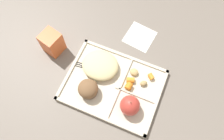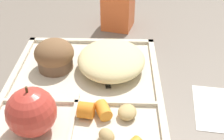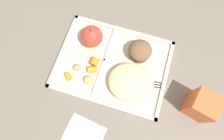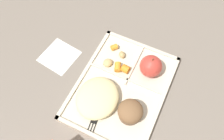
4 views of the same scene
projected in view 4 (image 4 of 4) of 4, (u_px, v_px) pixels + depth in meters
name	position (u px, v px, depth m)	size (l,w,h in m)	color
ground	(121.00, 89.00, 0.78)	(6.00, 6.00, 0.00)	slate
lunch_tray	(122.00, 88.00, 0.77)	(0.37, 0.28, 0.02)	beige
green_apple	(151.00, 66.00, 0.76)	(0.07, 0.07, 0.08)	#C63D33
bran_muffin	(130.00, 112.00, 0.69)	(0.08, 0.08, 0.06)	brown
carrot_slice_center	(125.00, 69.00, 0.78)	(0.03, 0.03, 0.02)	orange
carrot_slice_large	(114.00, 47.00, 0.83)	(0.02, 0.02, 0.02)	orange
carrot_slice_diagonal	(118.00, 67.00, 0.79)	(0.02, 0.02, 0.03)	orange
potato_chunk_large	(108.00, 63.00, 0.80)	(0.03, 0.03, 0.02)	tan
potato_chunk_corner	(122.00, 55.00, 0.81)	(0.03, 0.02, 0.02)	tan
egg_noodle_pile	(97.00, 98.00, 0.72)	(0.15, 0.13, 0.04)	beige
meatball_front	(96.00, 110.00, 0.71)	(0.03, 0.03, 0.03)	brown
meatball_center	(93.00, 99.00, 0.72)	(0.04, 0.04, 0.04)	brown
plastic_fork	(98.00, 109.00, 0.72)	(0.16, 0.04, 0.00)	black
paper_napkin	(59.00, 56.00, 0.84)	(0.12, 0.12, 0.00)	white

